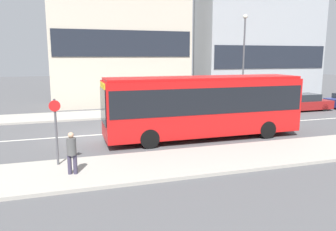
# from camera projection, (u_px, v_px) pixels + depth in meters

# --- Properties ---
(ground_plane) EXTENTS (120.00, 120.00, 0.00)m
(ground_plane) POSITION_uv_depth(u_px,v_px,m) (98.00, 135.00, 18.72)
(ground_plane) COLOR #4F4F51
(sidewalk_near) EXTENTS (44.00, 3.50, 0.13)m
(sidewalk_near) POSITION_uv_depth(u_px,v_px,m) (113.00, 169.00, 12.84)
(sidewalk_near) COLOR #A39E93
(sidewalk_near) RESTS_ON ground_plane
(sidewalk_far) EXTENTS (44.00, 3.50, 0.13)m
(sidewalk_far) POSITION_uv_depth(u_px,v_px,m) (89.00, 115.00, 24.58)
(sidewalk_far) COLOR #A39E93
(sidewalk_far) RESTS_ON ground_plane
(lane_centerline) EXTENTS (41.80, 0.16, 0.01)m
(lane_centerline) POSITION_uv_depth(u_px,v_px,m) (98.00, 135.00, 18.72)
(lane_centerline) COLOR silver
(lane_centerline) RESTS_ON ground_plane
(apartment_block_right_tower) EXTENTS (12.85, 4.72, 15.81)m
(apartment_block_right_tower) POSITION_uv_depth(u_px,v_px,m) (260.00, 22.00, 33.68)
(apartment_block_right_tower) COLOR #9EA3A8
(apartment_block_right_tower) RESTS_ON ground_plane
(city_bus) EXTENTS (10.73, 2.50, 3.36)m
(city_bus) POSITION_uv_depth(u_px,v_px,m) (203.00, 103.00, 17.67)
(city_bus) COLOR red
(city_bus) RESTS_ON ground_plane
(parked_car_0) EXTENTS (4.28, 1.79, 1.33)m
(parked_car_0) POSITION_uv_depth(u_px,v_px,m) (252.00, 106.00, 25.21)
(parked_car_0) COLOR silver
(parked_car_0) RESTS_ON ground_plane
(parked_car_1) EXTENTS (4.63, 1.83, 1.39)m
(parked_car_1) POSITION_uv_depth(u_px,v_px,m) (303.00, 103.00, 26.99)
(parked_car_1) COLOR maroon
(parked_car_1) RESTS_ON ground_plane
(pedestrian_near_stop) EXTENTS (0.35, 0.34, 1.59)m
(pedestrian_near_stop) POSITION_uv_depth(u_px,v_px,m) (72.00, 151.00, 11.99)
(pedestrian_near_stop) COLOR #383347
(pedestrian_near_stop) RESTS_ON sidewalk_near
(bus_stop_sign) EXTENTS (0.44, 0.12, 2.67)m
(bus_stop_sign) POSITION_uv_depth(u_px,v_px,m) (56.00, 127.00, 12.91)
(bus_stop_sign) COLOR #4C4C51
(bus_stop_sign) RESTS_ON sidewalk_near
(street_lamp) EXTENTS (0.36, 0.36, 7.59)m
(street_lamp) POSITION_uv_depth(u_px,v_px,m) (244.00, 53.00, 26.49)
(street_lamp) COLOR #4C4C51
(street_lamp) RESTS_ON sidewalk_far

